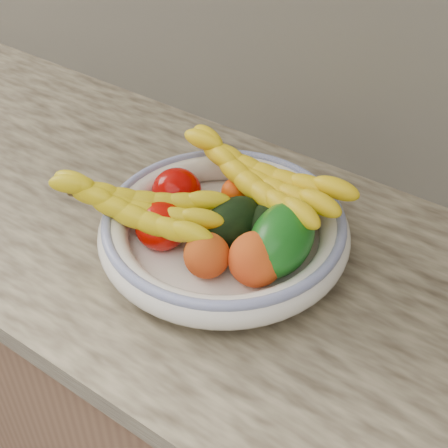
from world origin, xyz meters
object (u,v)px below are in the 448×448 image
fruit_bowl (224,230)px  banana_bunch_front (137,211)px  banana_bunch_back (258,182)px  green_mango (282,239)px

fruit_bowl → banana_bunch_front: 0.14m
banana_bunch_back → banana_bunch_front: 0.20m
banana_bunch_back → fruit_bowl: bearing=-83.0°
banana_bunch_back → banana_bunch_front: bearing=-116.2°
fruit_bowl → banana_bunch_back: size_ratio=1.17×
fruit_bowl → banana_bunch_front: (-0.11, -0.07, 0.03)m
green_mango → banana_bunch_front: size_ratio=0.48×
banana_bunch_back → banana_bunch_front: banana_bunch_back is taller
green_mango → banana_bunch_front: green_mango is taller
fruit_bowl → banana_bunch_back: (0.00, 0.09, 0.04)m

